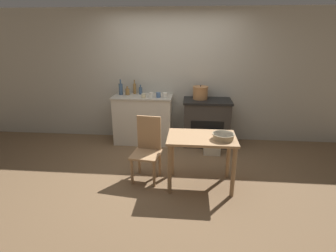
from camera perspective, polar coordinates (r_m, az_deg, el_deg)
ground_plane at (r=4.18m, az=-0.62°, el=-10.24°), size 14.00×14.00×0.00m
wall_back at (r=5.28m, az=1.06°, el=10.70°), size 8.00×0.07×2.55m
counter_cabinet at (r=5.23m, az=-5.37°, el=1.51°), size 1.14×0.58×0.94m
stove at (r=5.16m, az=8.36°, el=0.85°), size 0.90×0.59×0.89m
work_table at (r=3.65m, az=7.28°, el=-4.25°), size 0.93×0.61×0.75m
chair at (r=3.88m, az=-4.51°, el=-4.71°), size 0.45×0.45×0.94m
flour_sack at (r=4.81m, az=9.58°, el=-3.77°), size 0.30×0.21×0.40m
stock_pot at (r=5.07m, az=7.05°, el=7.21°), size 0.29×0.29×0.27m
mixing_bowl_large at (r=3.54m, az=11.95°, el=-2.16°), size 0.29×0.29×0.08m
bottle_far_left at (r=5.26m, az=-10.24°, el=7.97°), size 0.08×0.08×0.30m
bottle_left at (r=5.29m, az=-7.28°, el=8.11°), size 0.06×0.06×0.28m
bottle_mid_left at (r=5.23m, az=-8.83°, el=7.43°), size 0.08×0.08×0.17m
bottle_center_left at (r=5.25m, az=-5.99°, el=7.67°), size 0.07×0.07×0.19m
cup_center at (r=4.95m, az=-2.10°, el=6.77°), size 0.08×0.08×0.09m
cup_center_right at (r=4.97m, az=-3.64°, el=6.79°), size 0.07×0.07×0.09m
cup_mid_right at (r=4.91m, az=-5.34°, el=6.52°), size 0.08×0.08×0.08m
cup_right at (r=4.92m, az=-0.64°, el=6.71°), size 0.09×0.09×0.09m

